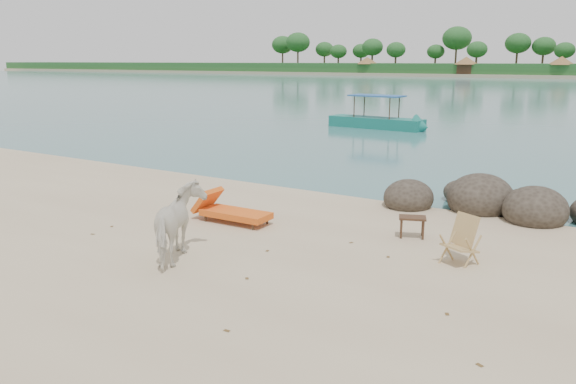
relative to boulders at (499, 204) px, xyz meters
name	(u,v)px	position (x,y,z in m)	size (l,w,h in m)	color
boulders	(499,204)	(0.00, 0.00, 0.00)	(6.52, 3.02, 1.28)	#2E261E
cow	(180,225)	(-4.52, -6.90, 0.48)	(0.78, 1.72, 1.45)	silver
side_table	(412,228)	(-1.17, -3.16, -0.02)	(0.58, 0.37, 0.47)	#361F15
lounge_chair	(236,211)	(-5.16, -4.29, 0.07)	(2.15, 0.75, 0.64)	orange
deck_chair	(460,242)	(0.17, -4.27, 0.21)	(0.59, 0.64, 0.92)	tan
boat_near	(377,101)	(-10.30, 16.07, 1.30)	(6.38, 1.44, 3.11)	#146A5F
dead_leaves	(234,260)	(-3.63, -6.36, -0.25)	(9.00, 5.68, 0.00)	brown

